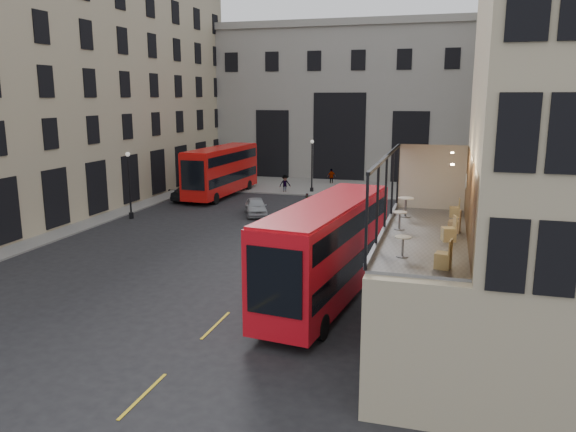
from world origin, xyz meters
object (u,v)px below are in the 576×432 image
(street_lamp_a, at_px, (130,189))
(cafe_table_far, at_px, (406,204))
(cafe_chair_d, at_px, (455,211))
(traffic_light_near, at_px, (307,215))
(cafe_table_near, at_px, (403,243))
(cafe_chair_a, at_px, (443,260))
(pedestrian_d, at_px, (444,190))
(bus_far, at_px, (222,169))
(bicycle, at_px, (322,244))
(cafe_chair_c, at_px, (455,226))
(cyclist, at_px, (296,242))
(pedestrian_e, at_px, (195,195))
(street_lamp_b, at_px, (312,169))
(car_c, at_px, (190,193))
(pedestrian_a, at_px, (187,181))
(cafe_table_mid, at_px, (400,218))
(pedestrian_c, at_px, (331,176))
(bus_near, at_px, (328,247))
(traffic_light_far, at_px, (205,173))
(car_b, at_px, (363,198))
(car_a, at_px, (256,207))
(pedestrian_b, at_px, (285,184))
(cafe_chair_b, at_px, (449,233))

(street_lamp_a, bearing_deg, cafe_table_far, -33.75)
(cafe_table_far, relative_size, cafe_chair_d, 1.01)
(traffic_light_near, xyz_separation_m, cafe_table_near, (6.93, -15.25, 2.62))
(cafe_chair_a, bearing_deg, street_lamp_a, 137.50)
(traffic_light_near, bearing_deg, cafe_table_far, -54.15)
(pedestrian_d, distance_m, cafe_table_near, 36.70)
(bus_far, bearing_deg, cafe_table_far, -53.81)
(street_lamp_a, height_order, bicycle, street_lamp_a)
(cafe_chair_c, bearing_deg, cyclist, 130.88)
(bicycle, relative_size, pedestrian_e, 1.11)
(street_lamp_a, distance_m, street_lamp_b, 19.42)
(street_lamp_a, distance_m, car_c, 8.93)
(pedestrian_a, distance_m, cafe_table_far, 38.41)
(car_c, relative_size, cafe_table_mid, 6.87)
(bicycle, relative_size, pedestrian_c, 1.08)
(bus_near, height_order, pedestrian_d, bus_near)
(bicycle, xyz_separation_m, pedestrian_d, (7.07, 20.54, 0.50))
(street_lamp_a, bearing_deg, cafe_chair_a, -42.50)
(traffic_light_far, xyz_separation_m, car_b, (15.05, 0.36, -1.69))
(cyclist, bearing_deg, car_a, 27.25)
(bicycle, distance_m, pedestrian_b, 22.09)
(pedestrian_e, bearing_deg, car_b, 101.43)
(bus_far, height_order, cafe_table_near, cafe_table_near)
(bus_far, relative_size, bicycle, 6.49)
(pedestrian_a, height_order, cafe_table_mid, cafe_table_mid)
(cafe_table_far, relative_size, cafe_chair_c, 0.96)
(car_b, height_order, cafe_chair_a, cafe_chair_a)
(bus_near, xyz_separation_m, cafe_table_near, (3.97, -7.41, 2.34))
(cafe_chair_a, height_order, cafe_chair_b, cafe_chair_b)
(pedestrian_b, bearing_deg, cyclist, -102.59)
(pedestrian_c, bearing_deg, bus_near, 71.26)
(car_b, relative_size, cyclist, 2.30)
(car_b, distance_m, cafe_chair_d, 26.34)
(cyclist, distance_m, cafe_table_far, 11.39)
(cyclist, height_order, cafe_table_far, cafe_table_far)
(traffic_light_far, bearing_deg, bus_far, 58.20)
(bicycle, bearing_deg, pedestrian_b, 2.07)
(car_a, distance_m, cafe_table_far, 23.70)
(pedestrian_d, bearing_deg, pedestrian_c, 55.59)
(traffic_light_near, distance_m, bus_near, 8.39)
(traffic_light_near, distance_m, bicycle, 2.22)
(cyclist, bearing_deg, pedestrian_d, -23.30)
(cafe_chair_b, bearing_deg, cafe_table_mid, 144.67)
(street_lamp_b, distance_m, cyclist, 23.57)
(traffic_light_near, xyz_separation_m, cafe_chair_d, (8.55, -8.55, 2.42))
(cafe_table_mid, distance_m, cafe_chair_d, 3.58)
(bus_near, relative_size, cafe_chair_b, 13.59)
(car_c, relative_size, pedestrian_d, 2.39)
(street_lamp_a, bearing_deg, car_a, 23.55)
(cafe_chair_a, bearing_deg, cafe_table_mid, 109.80)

